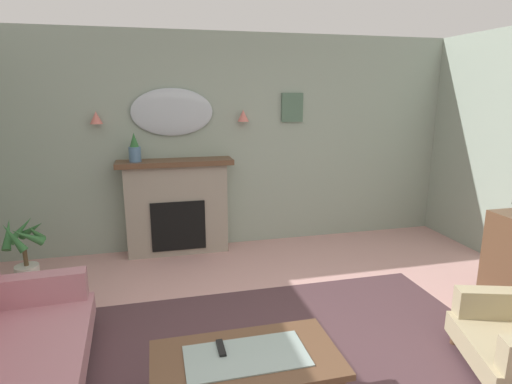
{
  "coord_description": "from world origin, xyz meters",
  "views": [
    {
      "loc": [
        -0.96,
        -2.33,
        1.94
      ],
      "look_at": [
        0.01,
        1.62,
        0.97
      ],
      "focal_mm": 29.27,
      "sensor_mm": 36.0,
      "label": 1
    }
  ],
  "objects_px": {
    "fireplace": "(177,208)",
    "wall_mirror": "(172,112)",
    "coffee_table": "(246,365)",
    "tv_remote": "(221,348)",
    "mantel_vase_left": "(135,150)",
    "framed_picture": "(292,108)",
    "potted_plant_small_fern": "(25,251)",
    "wall_sconce_right": "(243,116)",
    "wall_sconce_left": "(96,118)"
  },
  "relations": [
    {
      "from": "fireplace",
      "to": "wall_mirror",
      "type": "relative_size",
      "value": 1.42
    },
    {
      "from": "coffee_table",
      "to": "fireplace",
      "type": "bearing_deg",
      "value": 94.42
    },
    {
      "from": "fireplace",
      "to": "tv_remote",
      "type": "distance_m",
      "value": 2.79
    },
    {
      "from": "mantel_vase_left",
      "to": "fireplace",
      "type": "bearing_deg",
      "value": 3.6
    },
    {
      "from": "framed_picture",
      "to": "coffee_table",
      "type": "bearing_deg",
      "value": -112.85
    },
    {
      "from": "wall_mirror",
      "to": "framed_picture",
      "type": "bearing_deg",
      "value": 0.38
    },
    {
      "from": "wall_mirror",
      "to": "potted_plant_small_fern",
      "type": "relative_size",
      "value": 1.35
    },
    {
      "from": "wall_mirror",
      "to": "fireplace",
      "type": "bearing_deg",
      "value": -90.0
    },
    {
      "from": "coffee_table",
      "to": "tv_remote",
      "type": "distance_m",
      "value": 0.18
    },
    {
      "from": "wall_sconce_right",
      "to": "tv_remote",
      "type": "xyz_separation_m",
      "value": [
        -0.76,
        -2.88,
        -1.21
      ]
    },
    {
      "from": "mantel_vase_left",
      "to": "coffee_table",
      "type": "xyz_separation_m",
      "value": [
        0.67,
        -2.85,
        -0.92
      ]
    },
    {
      "from": "wall_sconce_right",
      "to": "framed_picture",
      "type": "bearing_deg",
      "value": 5.27
    },
    {
      "from": "mantel_vase_left",
      "to": "framed_picture",
      "type": "distance_m",
      "value": 2.01
    },
    {
      "from": "fireplace",
      "to": "wall_sconce_left",
      "type": "bearing_deg",
      "value": 173.84
    },
    {
      "from": "fireplace",
      "to": "potted_plant_small_fern",
      "type": "xyz_separation_m",
      "value": [
        -1.57,
        -0.53,
        -0.21
      ]
    },
    {
      "from": "wall_mirror",
      "to": "tv_remote",
      "type": "bearing_deg",
      "value": -88.26
    },
    {
      "from": "wall_mirror",
      "to": "wall_sconce_left",
      "type": "bearing_deg",
      "value": -176.63
    },
    {
      "from": "fireplace",
      "to": "wall_sconce_right",
      "type": "xyz_separation_m",
      "value": [
        0.85,
        0.09,
        1.09
      ]
    },
    {
      "from": "mantel_vase_left",
      "to": "coffee_table",
      "type": "relative_size",
      "value": 0.3
    },
    {
      "from": "wall_sconce_right",
      "to": "potted_plant_small_fern",
      "type": "height_order",
      "value": "wall_sconce_right"
    },
    {
      "from": "framed_picture",
      "to": "potted_plant_small_fern",
      "type": "height_order",
      "value": "framed_picture"
    },
    {
      "from": "mantel_vase_left",
      "to": "framed_picture",
      "type": "xyz_separation_m",
      "value": [
        1.95,
        0.18,
        0.45
      ]
    },
    {
      "from": "fireplace",
      "to": "wall_mirror",
      "type": "xyz_separation_m",
      "value": [
        0.0,
        0.14,
        1.14
      ]
    },
    {
      "from": "potted_plant_small_fern",
      "to": "tv_remote",
      "type": "bearing_deg",
      "value": -53.61
    },
    {
      "from": "fireplace",
      "to": "mantel_vase_left",
      "type": "bearing_deg",
      "value": -176.4
    },
    {
      "from": "coffee_table",
      "to": "framed_picture",
      "type": "bearing_deg",
      "value": 67.15
    },
    {
      "from": "mantel_vase_left",
      "to": "wall_sconce_left",
      "type": "distance_m",
      "value": 0.55
    },
    {
      "from": "coffee_table",
      "to": "mantel_vase_left",
      "type": "bearing_deg",
      "value": 103.27
    },
    {
      "from": "framed_picture",
      "to": "potted_plant_small_fern",
      "type": "relative_size",
      "value": 0.51
    },
    {
      "from": "fireplace",
      "to": "wall_sconce_right",
      "type": "bearing_deg",
      "value": 6.16
    },
    {
      "from": "fireplace",
      "to": "tv_remote",
      "type": "bearing_deg",
      "value": -88.17
    },
    {
      "from": "wall_sconce_left",
      "to": "framed_picture",
      "type": "height_order",
      "value": "framed_picture"
    },
    {
      "from": "fireplace",
      "to": "framed_picture",
      "type": "bearing_deg",
      "value": 5.77
    },
    {
      "from": "wall_mirror",
      "to": "potted_plant_small_fern",
      "type": "distance_m",
      "value": 2.18
    },
    {
      "from": "framed_picture",
      "to": "wall_mirror",
      "type": "bearing_deg",
      "value": -179.62
    },
    {
      "from": "wall_mirror",
      "to": "wall_sconce_right",
      "type": "height_order",
      "value": "wall_mirror"
    },
    {
      "from": "framed_picture",
      "to": "potted_plant_small_fern",
      "type": "distance_m",
      "value": 3.44
    },
    {
      "from": "wall_sconce_left",
      "to": "tv_remote",
      "type": "height_order",
      "value": "wall_sconce_left"
    },
    {
      "from": "fireplace",
      "to": "mantel_vase_left",
      "type": "xyz_separation_m",
      "value": [
        -0.45,
        -0.03,
        0.73
      ]
    },
    {
      "from": "coffee_table",
      "to": "tv_remote",
      "type": "height_order",
      "value": "tv_remote"
    },
    {
      "from": "wall_sconce_left",
      "to": "potted_plant_small_fern",
      "type": "xyz_separation_m",
      "value": [
        -0.72,
        -0.62,
        -1.3
      ]
    },
    {
      "from": "potted_plant_small_fern",
      "to": "framed_picture",
      "type": "bearing_deg",
      "value": 12.51
    },
    {
      "from": "wall_sconce_left",
      "to": "framed_picture",
      "type": "relative_size",
      "value": 0.39
    },
    {
      "from": "tv_remote",
      "to": "potted_plant_small_fern",
      "type": "distance_m",
      "value": 2.8
    },
    {
      "from": "wall_mirror",
      "to": "wall_sconce_right",
      "type": "xyz_separation_m",
      "value": [
        0.85,
        -0.05,
        -0.05
      ]
    },
    {
      "from": "wall_sconce_left",
      "to": "framed_picture",
      "type": "bearing_deg",
      "value": 1.46
    },
    {
      "from": "mantel_vase_left",
      "to": "potted_plant_small_fern",
      "type": "height_order",
      "value": "mantel_vase_left"
    },
    {
      "from": "fireplace",
      "to": "coffee_table",
      "type": "xyz_separation_m",
      "value": [
        0.22,
        -2.88,
        -0.19
      ]
    },
    {
      "from": "fireplace",
      "to": "potted_plant_small_fern",
      "type": "bearing_deg",
      "value": -161.38
    },
    {
      "from": "framed_picture",
      "to": "tv_remote",
      "type": "xyz_separation_m",
      "value": [
        -1.41,
        -2.94,
        -1.3
      ]
    }
  ]
}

